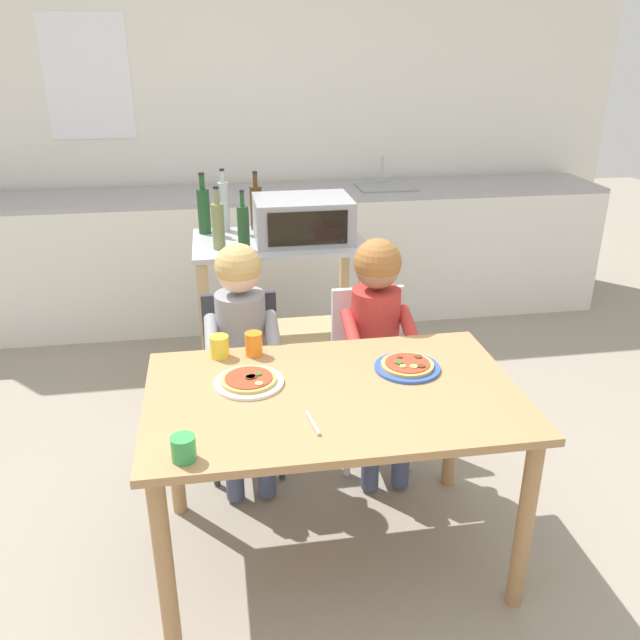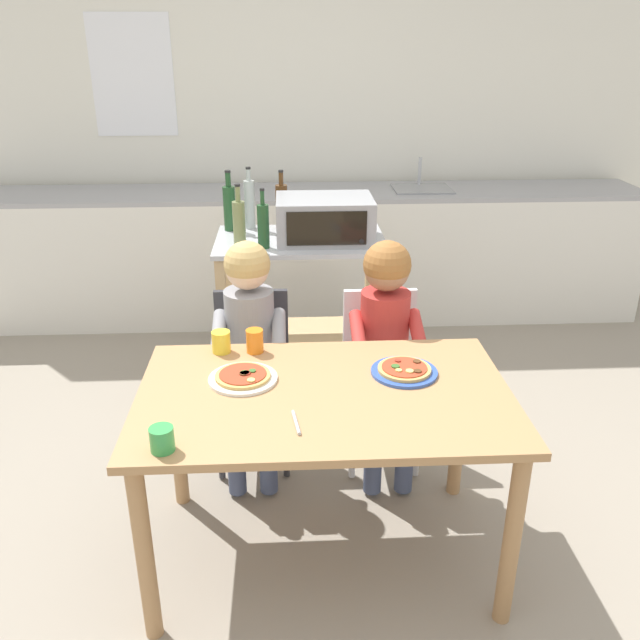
% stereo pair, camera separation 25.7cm
% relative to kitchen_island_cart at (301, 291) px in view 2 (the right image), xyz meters
% --- Properties ---
extents(ground_plane, '(11.38, 11.38, 0.00)m').
position_rel_kitchen_island_cart_xyz_m(ground_plane, '(0.05, -0.25, -0.59)').
color(ground_plane, gray).
extents(back_wall_tiled, '(5.28, 0.13, 2.70)m').
position_rel_kitchen_island_cart_xyz_m(back_wall_tiled, '(0.04, 1.52, 0.76)').
color(back_wall_tiled, white).
rests_on(back_wall_tiled, ground).
extents(kitchen_counter, '(4.75, 0.60, 1.12)m').
position_rel_kitchen_island_cart_xyz_m(kitchen_counter, '(0.05, 1.11, -0.13)').
color(kitchen_counter, silver).
rests_on(kitchen_counter, ground).
extents(kitchen_island_cart, '(0.91, 0.58, 0.90)m').
position_rel_kitchen_island_cart_xyz_m(kitchen_island_cart, '(0.00, 0.00, 0.00)').
color(kitchen_island_cart, '#B7BABF').
rests_on(kitchen_island_cart, ground).
extents(toaster_oven, '(0.51, 0.38, 0.23)m').
position_rel_kitchen_island_cart_xyz_m(toaster_oven, '(0.13, -0.03, 0.42)').
color(toaster_oven, '#999BA0').
rests_on(toaster_oven, kitchen_island_cart).
extents(bottle_tall_green_wine, '(0.06, 0.06, 0.34)m').
position_rel_kitchen_island_cart_xyz_m(bottle_tall_green_wine, '(-0.28, 0.23, 0.45)').
color(bottle_tall_green_wine, '#ADB7B2').
rests_on(bottle_tall_green_wine, kitchen_island_cart).
extents(bottle_clear_vinegar, '(0.06, 0.06, 0.31)m').
position_rel_kitchen_island_cart_xyz_m(bottle_clear_vinegar, '(-0.19, -0.16, 0.42)').
color(bottle_clear_vinegar, '#1E4723').
rests_on(bottle_clear_vinegar, kitchen_island_cart).
extents(bottle_slim_sauce, '(0.07, 0.07, 0.33)m').
position_rel_kitchen_island_cart_xyz_m(bottle_slim_sauce, '(-0.39, 0.19, 0.44)').
color(bottle_slim_sauce, '#1E4723').
rests_on(bottle_slim_sauce, kitchen_island_cart).
extents(bottle_dark_olive_oil, '(0.07, 0.07, 0.32)m').
position_rel_kitchen_island_cart_xyz_m(bottle_dark_olive_oil, '(-0.10, 0.23, 0.43)').
color(bottle_dark_olive_oil, '#4C2D14').
rests_on(bottle_dark_olive_oil, kitchen_island_cart).
extents(bottle_brown_beer, '(0.06, 0.06, 0.32)m').
position_rel_kitchen_island_cart_xyz_m(bottle_brown_beer, '(-0.32, -0.12, 0.43)').
color(bottle_brown_beer, olive).
rests_on(bottle_brown_beer, kitchen_island_cart).
extents(dining_table, '(1.34, 0.84, 0.73)m').
position_rel_kitchen_island_cart_xyz_m(dining_table, '(0.05, -1.38, 0.04)').
color(dining_table, '#AD7F51').
rests_on(dining_table, ground).
extents(dining_chair_left, '(0.36, 0.36, 0.81)m').
position_rel_kitchen_island_cart_xyz_m(dining_chair_left, '(-0.25, -0.67, -0.11)').
color(dining_chair_left, '#333338').
rests_on(dining_chair_left, ground).
extents(dining_chair_right, '(0.36, 0.36, 0.81)m').
position_rel_kitchen_island_cart_xyz_m(dining_chair_right, '(0.36, -0.69, -0.11)').
color(dining_chair_right, silver).
rests_on(dining_chair_right, ground).
extents(child_in_grey_shirt, '(0.32, 0.42, 1.08)m').
position_rel_kitchen_island_cart_xyz_m(child_in_grey_shirt, '(-0.25, -0.78, 0.11)').
color(child_in_grey_shirt, '#424C6B').
rests_on(child_in_grey_shirt, ground).
extents(child_in_red_shirt, '(0.32, 0.42, 1.08)m').
position_rel_kitchen_island_cart_xyz_m(child_in_red_shirt, '(0.36, -0.81, 0.12)').
color(child_in_red_shirt, '#424C6B').
rests_on(child_in_red_shirt, ground).
extents(pizza_plate_white, '(0.26, 0.26, 0.03)m').
position_rel_kitchen_island_cart_xyz_m(pizza_plate_white, '(-0.25, -1.28, 0.15)').
color(pizza_plate_white, white).
rests_on(pizza_plate_white, dining_table).
extents(pizza_plate_blue_rimmed, '(0.25, 0.25, 0.03)m').
position_rel_kitchen_island_cart_xyz_m(pizza_plate_blue_rimmed, '(0.36, -1.26, 0.15)').
color(pizza_plate_blue_rimmed, '#3356B7').
rests_on(pizza_plate_blue_rimmed, dining_table).
extents(drinking_cup_orange, '(0.07, 0.07, 0.10)m').
position_rel_kitchen_island_cart_xyz_m(drinking_cup_orange, '(-0.21, -1.04, 0.19)').
color(drinking_cup_orange, orange).
rests_on(drinking_cup_orange, dining_table).
extents(drinking_cup_green, '(0.08, 0.08, 0.08)m').
position_rel_kitchen_island_cart_xyz_m(drinking_cup_green, '(-0.47, -1.72, 0.18)').
color(drinking_cup_green, green).
rests_on(drinking_cup_green, dining_table).
extents(drinking_cup_yellow, '(0.07, 0.07, 0.09)m').
position_rel_kitchen_island_cart_xyz_m(drinking_cup_yellow, '(-0.35, -1.04, 0.18)').
color(drinking_cup_yellow, yellow).
rests_on(drinking_cup_yellow, dining_table).
extents(serving_spoon, '(0.03, 0.14, 0.01)m').
position_rel_kitchen_island_cart_xyz_m(serving_spoon, '(-0.06, -1.59, 0.15)').
color(serving_spoon, '#B7BABF').
rests_on(serving_spoon, dining_table).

